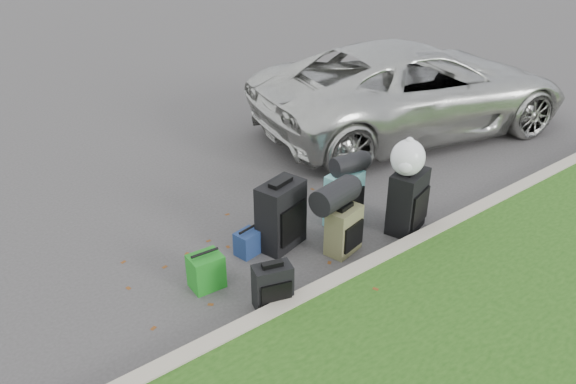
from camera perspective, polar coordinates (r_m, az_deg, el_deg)
ground at (r=6.80m, az=1.71°, el=-4.47°), size 120.00×120.00×0.00m
curb at (r=6.16m, az=7.69°, el=-7.79°), size 120.00×0.18×0.15m
suv at (r=9.85m, az=12.64°, el=10.25°), size 5.89×3.66×1.52m
suitcase_small_black at (r=5.60m, az=-1.57°, el=-9.56°), size 0.42×0.31×0.47m
suitcase_large_black_left at (r=6.43m, az=-0.73°, el=-2.37°), size 0.62×0.47×0.80m
suitcase_olive at (r=6.41m, az=5.67°, el=-3.86°), size 0.46×0.34×0.56m
suitcase_teal at (r=6.94m, az=5.69°, el=-0.66°), size 0.52×0.36×0.68m
suitcase_large_black_right at (r=6.90m, az=12.05°, el=-0.92°), size 0.58×0.45×0.77m
tote_green at (r=5.94m, az=-8.32°, el=-7.97°), size 0.35×0.29×0.38m
tote_navy at (r=6.42m, az=-4.11°, el=-5.19°), size 0.30×0.26×0.29m
duffel_left at (r=6.21m, az=4.79°, el=-0.36°), size 0.61×0.40×0.30m
duffel_right at (r=6.76m, az=6.21°, el=2.85°), size 0.45×0.28×0.24m
trash_bag at (r=6.59m, az=12.09°, el=3.44°), size 0.41×0.41×0.41m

